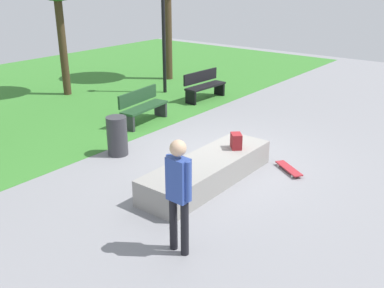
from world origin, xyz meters
The scene contains 10 objects.
ground_plane centered at (0.00, 0.00, 0.00)m, with size 28.00×28.00×0.00m, color gray.
grass_lawn centered at (0.00, 8.17, 0.00)m, with size 26.60×11.66×0.01m, color #387A2D.
concrete_ledge centered at (-1.10, -0.51, 0.25)m, with size 3.20×0.95×0.50m, color gray.
backpack_on_ledge centered at (-0.30, -0.63, 0.66)m, with size 0.28×0.20×0.32m, color maroon.
skater_performing_trick centered at (-3.22, -1.53, 1.04)m, with size 0.23×0.43×1.77m.
skateboard_by_ledge centered at (0.35, -1.54, 0.06)m, with size 0.60×0.78×0.08m.
park_bench_far_left centered at (3.75, 3.21, 0.48)m, with size 1.62×0.55×0.91m.
park_bench_center_lawn centered at (0.77, 3.08, 0.48)m, with size 1.64×0.65×0.91m.
lamp_post centered at (3.62, 4.81, 2.58)m, with size 0.28×0.28×4.26m.
trash_bin centered at (-1.22, 1.95, 0.45)m, with size 0.46×0.46×0.89m, color #333338.
Camera 1 is at (-7.37, -5.04, 3.85)m, focal length 40.59 mm.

